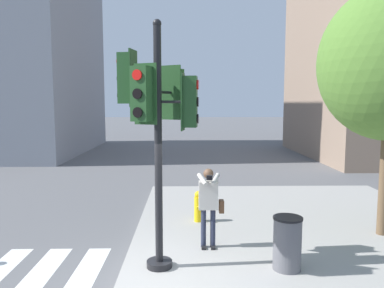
# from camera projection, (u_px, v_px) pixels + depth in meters

# --- Properties ---
(sidewalk_corner) EXTENTS (8.00, 8.00, 0.17)m
(sidewalk_corner) POSITION_uv_depth(u_px,v_px,m) (291.00, 222.00, 9.89)
(sidewalk_corner) COLOR #9E9B96
(sidewalk_corner) RESTS_ON ground_plane
(traffic_signal_pole) EXTENTS (1.47, 1.39, 4.52)m
(traffic_signal_pole) POSITION_uv_depth(u_px,v_px,m) (159.00, 114.00, 6.71)
(traffic_signal_pole) COLOR black
(traffic_signal_pole) RESTS_ON sidewalk_corner
(person_photographer) EXTENTS (0.58, 0.54, 1.70)m
(person_photographer) POSITION_uv_depth(u_px,v_px,m) (209.00, 201.00, 7.87)
(person_photographer) COLOR black
(person_photographer) RESTS_ON sidewalk_corner
(fire_hydrant) EXTENTS (0.21, 0.27, 0.80)m
(fire_hydrant) POSITION_uv_depth(u_px,v_px,m) (198.00, 206.00, 9.68)
(fire_hydrant) COLOR yellow
(fire_hydrant) RESTS_ON sidewalk_corner
(trash_bin) EXTENTS (0.54, 0.54, 0.99)m
(trash_bin) POSITION_uv_depth(u_px,v_px,m) (287.00, 243.00, 6.88)
(trash_bin) COLOR #5B5B60
(trash_bin) RESTS_ON sidewalk_corner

